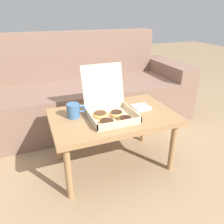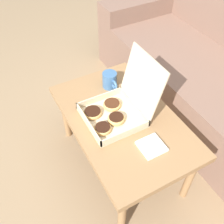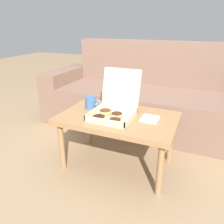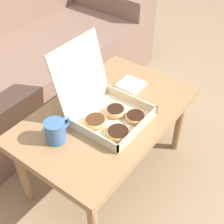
% 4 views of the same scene
% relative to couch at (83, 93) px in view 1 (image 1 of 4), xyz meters
% --- Properties ---
extents(ground_plane, '(12.00, 12.00, 0.00)m').
position_rel_couch_xyz_m(ground_plane, '(0.00, -0.83, -0.32)').
color(ground_plane, '#937756').
extents(couch, '(2.37, 0.85, 0.96)m').
position_rel_couch_xyz_m(couch, '(0.00, 0.00, 0.00)').
color(couch, '#7A5B4C').
rests_on(couch, ground_plane).
extents(coffee_table, '(0.93, 0.58, 0.46)m').
position_rel_couch_xyz_m(coffee_table, '(0.00, -0.90, 0.09)').
color(coffee_table, '#997047').
rests_on(coffee_table, ground_plane).
extents(pastry_box, '(0.32, 0.38, 0.35)m').
position_rel_couch_xyz_m(pastry_box, '(-0.04, -0.93, 0.20)').
color(pastry_box, beige).
rests_on(pastry_box, coffee_table).
extents(coffee_mug, '(0.14, 0.09, 0.10)m').
position_rel_couch_xyz_m(coffee_mug, '(-0.28, -0.84, 0.19)').
color(coffee_mug, '#3D6693').
rests_on(coffee_mug, coffee_table).
extents(napkin_stack, '(0.13, 0.13, 0.02)m').
position_rel_couch_xyz_m(napkin_stack, '(0.25, -0.87, 0.15)').
color(napkin_stack, white).
rests_on(napkin_stack, coffee_table).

